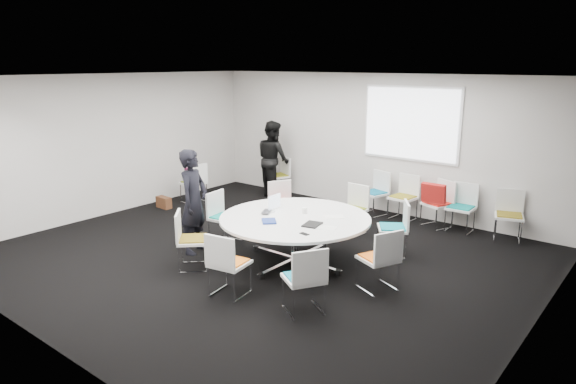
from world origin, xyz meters
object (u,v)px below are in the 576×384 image
Objects in this scene: chair_back_a at (374,201)px; chair_ring_b at (393,238)px; chair_back_b at (403,206)px; chair_back_d at (460,217)px; chair_ring_c at (352,219)px; chair_ring_e at (225,227)px; brown_bag at (164,202)px; chair_back_e at (508,225)px; conference_table at (295,228)px; chair_person_back at (278,183)px; chair_ring_f at (193,251)px; cup at (304,210)px; chair_ring_g at (229,276)px; chair_ring_h at (304,292)px; chair_spare_left at (194,190)px; person_back at (273,159)px; laptop at (269,212)px; maroon_bag at (193,175)px; chair_ring_a at (378,271)px; person_main at (194,202)px; chair_back_c at (437,213)px; chair_ring_d at (284,215)px.

chair_ring_b is at bearing 142.39° from chair_back_a.
chair_back_b and chair_back_d have the same top height.
chair_ring_c is 1.00× the size of chair_back_d.
chair_ring_e is 3.59m from chair_back_b.
chair_back_e is at bearing 20.77° from brown_bag.
chair_ring_e and chair_back_d have the same top height.
chair_person_back reaches higher than conference_table.
chair_ring_f is 2.44× the size of brown_bag.
chair_ring_g is at bearing -88.91° from cup.
chair_ring_f is at bearing 78.23° from chair_back_b.
chair_ring_h is 5.60m from chair_spare_left.
chair_ring_h is at bearing 57.35° from chair_ring_e.
chair_ring_e is 0.51× the size of person_back.
laptop is at bearing 84.97° from chair_ring_h.
chair_ring_e is (-1.48, -0.04, -0.27)m from conference_table.
person_back reaches higher than chair_back_a.
chair_person_back is (-2.55, 0.03, 0.00)m from chair_back_a.
chair_ring_g is 1.00× the size of chair_back_e.
chair_back_d reaches higher than maroon_bag.
chair_ring_a and chair_person_back have the same top height.
person_main reaches higher than chair_back_d.
chair_ring_e is at bearing 54.68° from chair_ring_c.
chair_back_a is 1.33m from chair_back_c.
chair_back_c is 2.20× the size of maroon_bag.
chair_ring_f and chair_person_back have the same top height.
chair_ring_e is at bearing 73.53° from chair_back_c.
conference_table is 4.11m from chair_spare_left.
chair_ring_e is 2.81m from maroon_bag.
laptop is at bearing 57.08° from chair_ring_d.
chair_back_e and chair_person_back have the same top height.
chair_back_e reaches higher than cup.
chair_ring_h is 1.00× the size of chair_back_a.
chair_person_back reaches higher than cup.
person_back reaches higher than laptop.
chair_ring_h is (1.13, -2.94, 0.00)m from chair_ring_c.
chair_spare_left is at bearing -128.48° from chair_ring_e.
chair_back_a is at bearing -38.04° from person_main.
chair_back_e is (2.28, 3.07, -0.27)m from conference_table.
chair_ring_f is 0.51× the size of person_back.
chair_ring_g is 1.00× the size of chair_back_b.
chair_ring_f is at bearing -41.57° from maroon_bag.
chair_ring_a is 3.15m from person_main.
brown_bag is (-5.06, -2.37, -0.16)m from chair_back_c.
chair_back_a is 3.14m from laptop.
chair_ring_c is 1.00× the size of chair_back_c.
chair_ring_a and chair_ring_c have the same top height.
chair_ring_h is at bearing -113.70° from chair_spare_left.
chair_back_e is 6.38m from chair_spare_left.
chair_back_b is (-1.19, 3.15, 0.00)m from chair_ring_a.
chair_ring_g is 2.44× the size of brown_bag.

